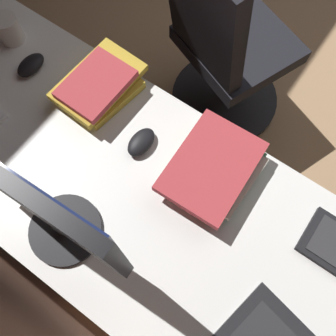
{
  "coord_description": "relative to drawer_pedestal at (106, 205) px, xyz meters",
  "views": [
    {
      "loc": [
        0.17,
        2.15,
        1.73
      ],
      "look_at": [
        0.35,
        1.9,
        0.95
      ],
      "focal_mm": 39.23,
      "sensor_mm": 36.0,
      "label": 1
    }
  ],
  "objects": [
    {
      "name": "desk",
      "position": [
        -0.24,
        -0.03,
        0.31
      ],
      "size": [
        2.0,
        0.66,
        0.73
      ],
      "color": "white",
      "rests_on": "ground"
    },
    {
      "name": "drawer_pedestal",
      "position": [
        0.0,
        0.0,
        0.0
      ],
      "size": [
        0.4,
        0.51,
        0.69
      ],
      "color": "white",
      "rests_on": "ground"
    },
    {
      "name": "monitor_primary",
      "position": [
        -0.07,
        0.16,
        0.64
      ],
      "size": [
        0.46,
        0.2,
        0.45
      ],
      "color": "black",
      "rests_on": "desk"
    },
    {
      "name": "mouse_main",
      "position": [
        -0.08,
        -0.16,
        0.4
      ],
      "size": [
        0.06,
        0.1,
        0.03
      ],
      "primitive_type": "ellipsoid",
      "color": "black",
      "rests_on": "desk"
    },
    {
      "name": "mouse_spare",
      "position": [
        0.37,
        -0.18,
        0.4
      ],
      "size": [
        0.06,
        0.1,
        0.03
      ],
      "primitive_type": "ellipsoid",
      "color": "black",
      "rests_on": "desk"
    },
    {
      "name": "book_stack_near",
      "position": [
        -0.31,
        -0.21,
        0.42
      ],
      "size": [
        0.23,
        0.29,
        0.08
      ],
      "color": "#3D8456",
      "rests_on": "desk"
    },
    {
      "name": "book_stack_far",
      "position": [
        0.13,
        -0.24,
        0.42
      ],
      "size": [
        0.22,
        0.28,
        0.08
      ],
      "color": "gold",
      "rests_on": "desk"
    },
    {
      "name": "coffee_mug",
      "position": [
        0.51,
        -0.23,
        0.43
      ],
      "size": [
        0.12,
        0.08,
        0.09
      ],
      "color": "silver",
      "rests_on": "desk"
    },
    {
      "name": "office_chair",
      "position": [
        -0.02,
        -0.81,
        0.11
      ],
      "size": [
        0.56,
        0.61,
        0.97
      ],
      "color": "black",
      "rests_on": "ground"
    }
  ]
}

